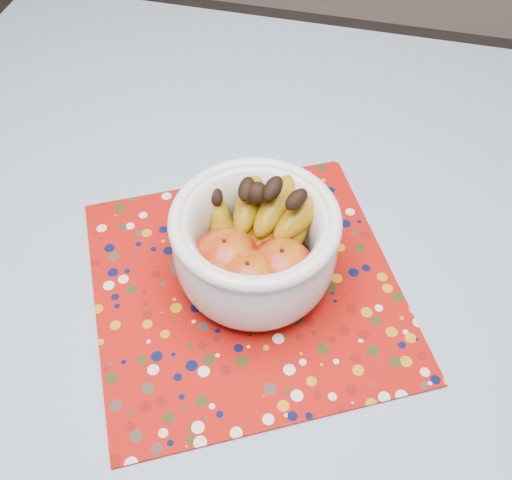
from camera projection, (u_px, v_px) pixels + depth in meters
table at (244, 318)px, 0.88m from camera, size 1.20×1.20×0.75m
tablecloth at (243, 286)px, 0.81m from camera, size 1.32×1.32×0.01m
placemat at (246, 286)px, 0.81m from camera, size 0.54×0.54×0.00m
fruit_bowl at (256, 242)px, 0.76m from camera, size 0.24×0.21×0.15m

